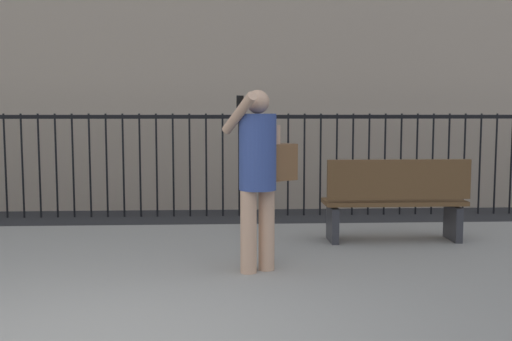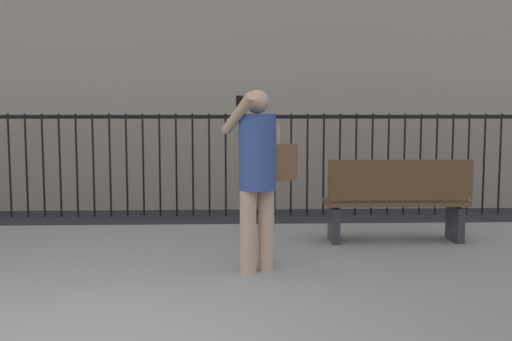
# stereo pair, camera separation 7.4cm
# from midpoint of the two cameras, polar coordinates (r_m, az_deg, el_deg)

# --- Properties ---
(sidewalk) EXTENTS (28.00, 4.40, 0.15)m
(sidewalk) POSITION_cam_midpoint_polar(r_m,az_deg,el_deg) (5.89, -12.57, -9.78)
(sidewalk) COLOR gray
(sidewalk) RESTS_ON ground
(iron_fence) EXTENTS (12.03, 0.04, 1.60)m
(iron_fence) POSITION_cam_midpoint_polar(r_m,az_deg,el_deg) (9.37, -8.90, 1.83)
(iron_fence) COLOR black
(iron_fence) RESTS_ON ground
(pedestrian_on_phone) EXTENTS (0.72, 0.61, 1.67)m
(pedestrian_on_phone) POSITION_cam_midpoint_polar(r_m,az_deg,el_deg) (5.48, 0.00, 0.34)
(pedestrian_on_phone) COLOR tan
(pedestrian_on_phone) RESTS_ON sidewalk
(street_bench) EXTENTS (1.60, 0.45, 0.95)m
(street_bench) POSITION_cam_midpoint_polar(r_m,az_deg,el_deg) (6.94, 12.84, -2.61)
(street_bench) COLOR brown
(street_bench) RESTS_ON sidewalk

